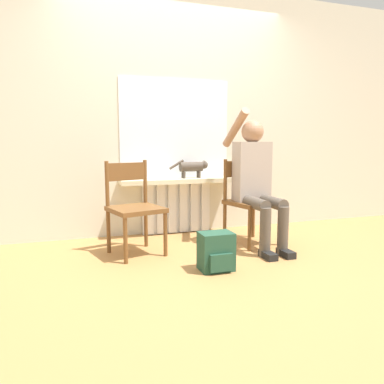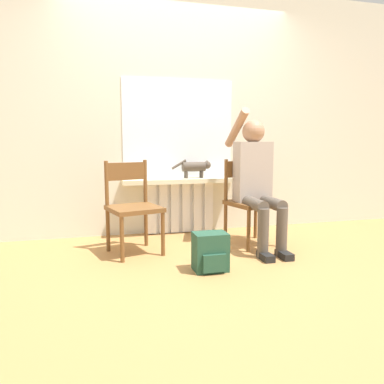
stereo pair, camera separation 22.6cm
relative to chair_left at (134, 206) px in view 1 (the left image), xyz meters
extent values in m
plane|color=#B27F47|center=(0.59, -0.51, -0.44)|extent=(12.00, 12.00, 0.00)
cube|color=beige|center=(0.59, 0.72, 0.91)|extent=(7.00, 0.06, 2.70)
cube|color=white|center=(0.59, 0.66, -0.15)|extent=(0.78, 0.05, 0.57)
cube|color=white|center=(0.27, 0.61, -0.15)|extent=(0.09, 0.03, 0.55)
cube|color=white|center=(0.40, 0.61, -0.15)|extent=(0.09, 0.03, 0.55)
cube|color=white|center=(0.53, 0.61, -0.15)|extent=(0.09, 0.03, 0.55)
cube|color=white|center=(0.66, 0.61, -0.15)|extent=(0.09, 0.03, 0.55)
cube|color=white|center=(0.79, 0.61, -0.15)|extent=(0.09, 0.03, 0.55)
cube|color=white|center=(0.92, 0.61, -0.15)|extent=(0.09, 0.03, 0.55)
cube|color=beige|center=(0.59, 0.56, 0.16)|extent=(1.28, 0.27, 0.05)
cube|color=white|center=(0.59, 0.69, 0.72)|extent=(1.23, 0.01, 1.07)
cube|color=brown|center=(0.01, -0.04, -0.02)|extent=(0.53, 0.53, 0.04)
cylinder|color=brown|center=(-0.12, -0.27, -0.24)|extent=(0.04, 0.04, 0.40)
cylinder|color=brown|center=(0.25, -0.17, -0.24)|extent=(0.04, 0.04, 0.40)
cylinder|color=brown|center=(-0.22, 0.09, -0.24)|extent=(0.04, 0.04, 0.40)
cylinder|color=brown|center=(0.15, 0.20, -0.24)|extent=(0.04, 0.04, 0.40)
cylinder|color=brown|center=(-0.22, 0.09, 0.20)|extent=(0.04, 0.04, 0.41)
cylinder|color=brown|center=(0.15, 0.20, 0.20)|extent=(0.04, 0.04, 0.41)
cube|color=brown|center=(-0.04, 0.15, 0.30)|extent=(0.38, 0.13, 0.16)
cube|color=brown|center=(1.17, -0.04, -0.02)|extent=(0.52, 0.52, 0.04)
cylinder|color=brown|center=(1.03, -0.27, -0.24)|extent=(0.04, 0.04, 0.40)
cylinder|color=brown|center=(1.40, -0.18, -0.24)|extent=(0.04, 0.04, 0.40)
cylinder|color=brown|center=(0.94, 0.10, -0.24)|extent=(0.04, 0.04, 0.40)
cylinder|color=brown|center=(1.31, 0.19, -0.24)|extent=(0.04, 0.04, 0.40)
cylinder|color=brown|center=(0.94, 0.10, 0.20)|extent=(0.04, 0.04, 0.41)
cylinder|color=brown|center=(1.31, 0.19, 0.20)|extent=(0.04, 0.04, 0.41)
cube|color=brown|center=(1.13, 0.15, 0.30)|extent=(0.38, 0.12, 0.16)
cylinder|color=brown|center=(1.08, -0.24, 0.01)|extent=(0.11, 0.45, 0.11)
cylinder|color=brown|center=(1.26, -0.24, 0.01)|extent=(0.11, 0.45, 0.11)
cylinder|color=brown|center=(1.08, -0.47, -0.22)|extent=(0.10, 0.10, 0.44)
cylinder|color=brown|center=(1.26, -0.47, -0.22)|extent=(0.10, 0.10, 0.44)
cube|color=black|center=(1.08, -0.53, -0.41)|extent=(0.09, 0.20, 0.06)
cube|color=black|center=(1.26, -0.53, -0.41)|extent=(0.09, 0.20, 0.06)
cube|color=#AD9E93|center=(1.17, -0.02, 0.29)|extent=(0.34, 0.20, 0.58)
sphere|color=#A87A5B|center=(1.17, -0.02, 0.68)|extent=(0.22, 0.22, 0.22)
cylinder|color=#A87A5B|center=(1.05, 0.12, 0.71)|extent=(0.08, 0.50, 0.38)
cylinder|color=#AD9E93|center=(1.32, -0.06, 0.26)|extent=(0.08, 0.08, 0.47)
cylinder|color=#4C4238|center=(0.73, 0.56, 0.31)|extent=(0.25, 0.10, 0.10)
sphere|color=#4C4238|center=(0.88, 0.56, 0.32)|extent=(0.09, 0.09, 0.09)
cone|color=#4C4238|center=(0.88, 0.54, 0.36)|extent=(0.03, 0.03, 0.03)
cone|color=#4C4238|center=(0.88, 0.58, 0.36)|extent=(0.03, 0.03, 0.03)
cylinder|color=#4C4238|center=(0.82, 0.53, 0.22)|extent=(0.03, 0.03, 0.07)
cylinder|color=#4C4238|center=(0.82, 0.58, 0.22)|extent=(0.03, 0.03, 0.07)
cylinder|color=#4C4238|center=(0.64, 0.53, 0.22)|extent=(0.03, 0.03, 0.07)
cylinder|color=#4C4238|center=(0.64, 0.58, 0.22)|extent=(0.03, 0.03, 0.07)
cylinder|color=#4C4238|center=(0.56, 0.56, 0.33)|extent=(0.17, 0.03, 0.11)
cube|color=#234C38|center=(0.54, -0.66, -0.29)|extent=(0.26, 0.19, 0.31)
cube|color=#234C38|center=(0.54, -0.77, -0.35)|extent=(0.19, 0.03, 0.14)
camera|label=1|loc=(-0.56, -3.34, 0.57)|focal=35.00mm
camera|label=2|loc=(-0.34, -3.40, 0.57)|focal=35.00mm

